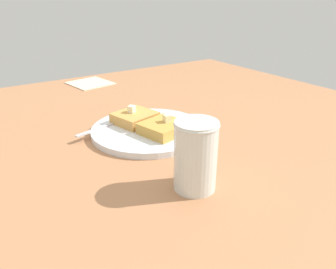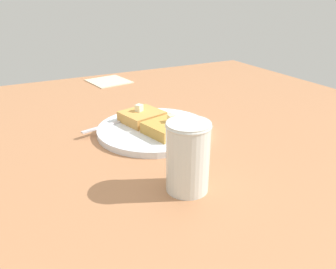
% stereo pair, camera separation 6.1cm
% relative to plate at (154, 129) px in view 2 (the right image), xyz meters
% --- Properties ---
extents(table_surface, '(1.23, 1.23, 0.02)m').
position_rel_plate_xyz_m(table_surface, '(-0.03, -0.05, -0.02)').
color(table_surface, '#B0754C').
rests_on(table_surface, ground).
extents(plate, '(0.25, 0.25, 0.01)m').
position_rel_plate_xyz_m(plate, '(0.00, 0.00, 0.00)').
color(plate, white).
rests_on(plate, table_surface).
extents(toast_slice_left, '(0.10, 0.10, 0.02)m').
position_rel_plate_xyz_m(toast_slice_left, '(-0.04, -0.01, 0.02)').
color(toast_slice_left, gold).
rests_on(toast_slice_left, plate).
extents(toast_slice_middle, '(0.10, 0.10, 0.02)m').
position_rel_plate_xyz_m(toast_slice_middle, '(0.04, 0.01, 0.02)').
color(toast_slice_middle, gold).
rests_on(toast_slice_middle, plate).
extents(butter_pat_primary, '(0.02, 0.02, 0.02)m').
position_rel_plate_xyz_m(butter_pat_primary, '(-0.04, -0.02, 0.04)').
color(butter_pat_primary, beige).
rests_on(butter_pat_primary, toast_slice_left).
extents(butter_pat_secondary, '(0.02, 0.02, 0.02)m').
position_rel_plate_xyz_m(butter_pat_secondary, '(0.05, 0.01, 0.04)').
color(butter_pat_secondary, '#F7F1C7').
rests_on(butter_pat_secondary, toast_slice_middle).
extents(fork, '(0.06, 0.16, 0.00)m').
position_rel_plate_xyz_m(fork, '(0.06, 0.06, 0.01)').
color(fork, silver).
rests_on(fork, plate).
extents(syrup_jar, '(0.07, 0.07, 0.11)m').
position_rel_plate_xyz_m(syrup_jar, '(-0.23, 0.05, 0.04)').
color(syrup_jar, '#5D240A').
rests_on(syrup_jar, table_surface).
extents(napkin, '(0.15, 0.14, 0.00)m').
position_rel_plate_xyz_m(napkin, '(0.47, -0.05, -0.01)').
color(napkin, beige).
rests_on(napkin, table_surface).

